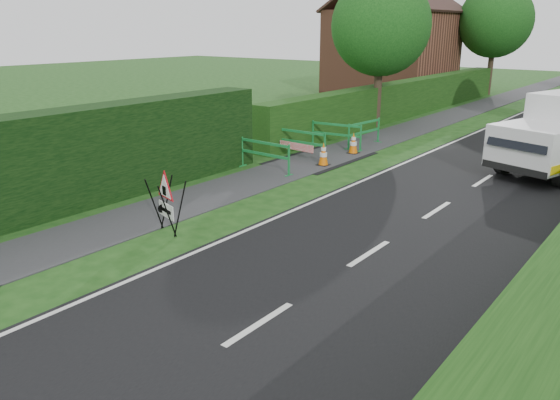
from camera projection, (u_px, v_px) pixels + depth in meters
The scene contains 14 objects.
ground at pixel (107, 302), 9.19m from camera, with size 120.00×120.00×0.00m, color #164012.
footpath at pixel (516, 95), 37.32m from camera, with size 2.00×90.00×0.02m, color #2D2D30.
hedge_west_far at pixel (405, 115), 28.69m from camera, with size 1.00×24.00×1.80m, color #14380F.
house_west at pixel (392, 51), 36.76m from camera, with size 7.50×7.40×7.88m.
tree_nw at pixel (381, 26), 24.09m from camera, with size 4.40×4.40×6.70m.
tree_fw at pixel (496, 21), 36.04m from camera, with size 4.80×4.80×7.24m.
triangle_sign at pixel (165, 197), 12.02m from camera, with size 1.03×1.03×1.22m.
traffic_cone_3 at pixel (323, 154), 18.14m from camera, with size 0.38×0.38×0.79m.
traffic_cone_4 at pixel (353, 143), 19.87m from camera, with size 0.38×0.38×0.79m.
ped_barrier_0 at pixel (265, 152), 17.38m from camera, with size 2.07×0.44×1.00m.
ped_barrier_1 at pixel (301, 140), 19.21m from camera, with size 2.06×0.37×1.00m.
ped_barrier_2 at pixel (336, 132), 20.62m from camera, with size 2.09×0.57×1.00m.
ped_barrier_3 at pixel (364, 130), 21.06m from camera, with size 0.54×2.08×1.00m.
redwhite_plank at pixel (296, 159), 19.16m from camera, with size 1.50×0.04×0.25m, color red.
Camera 1 is at (7.35, -4.73, 4.42)m, focal length 35.00 mm.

